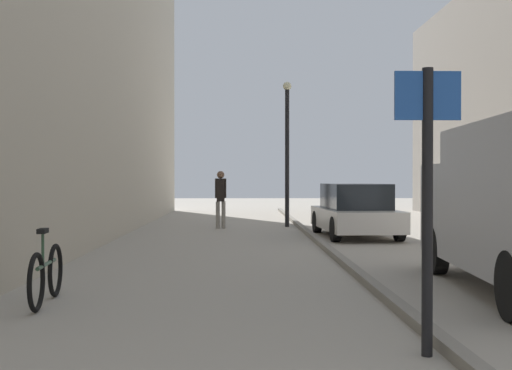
# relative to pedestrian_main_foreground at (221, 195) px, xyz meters

# --- Properties ---
(ground_plane) EXTENTS (80.00, 80.00, 0.00)m
(ground_plane) POSITION_rel_pedestrian_main_foreground_xyz_m (0.97, -8.31, -1.06)
(ground_plane) COLOR #A8A093
(kerb_strip) EXTENTS (0.16, 40.00, 0.12)m
(kerb_strip) POSITION_rel_pedestrian_main_foreground_xyz_m (2.55, -8.31, -1.00)
(kerb_strip) COLOR gray
(kerb_strip) RESTS_ON ground_plane
(pedestrian_main_foreground) EXTENTS (0.36, 0.24, 1.83)m
(pedestrian_main_foreground) POSITION_rel_pedestrian_main_foreground_xyz_m (0.00, 0.00, 0.00)
(pedestrian_main_foreground) COLOR gray
(pedestrian_main_foreground) RESTS_ON ground_plane
(parked_car) EXTENTS (2.01, 4.28, 1.45)m
(parked_car) POSITION_rel_pedestrian_main_foreground_xyz_m (3.77, -3.14, -0.34)
(parked_car) COLOR silver
(parked_car) RESTS_ON ground_plane
(street_sign_post) EXTENTS (0.60, 0.10, 2.60)m
(street_sign_post) POSITION_rel_pedestrian_main_foreground_xyz_m (2.33, -15.37, 0.49)
(street_sign_post) COLOR black
(street_sign_post) RESTS_ON ground_plane
(lamp_post) EXTENTS (0.28, 0.28, 4.76)m
(lamp_post) POSITION_rel_pedestrian_main_foreground_xyz_m (2.16, 0.56, 1.67)
(lamp_post) COLOR black
(lamp_post) RESTS_ON ground_plane
(bicycle_leaning) EXTENTS (0.16, 1.77, 0.98)m
(bicycle_leaning) POSITION_rel_pedestrian_main_foreground_xyz_m (-1.83, -12.79, -0.68)
(bicycle_leaning) COLOR black
(bicycle_leaning) RESTS_ON ground_plane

